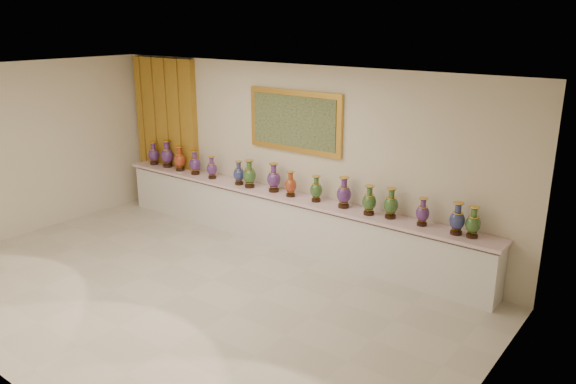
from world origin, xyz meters
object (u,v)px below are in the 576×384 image
Objects in this scene: vase_2 at (180,160)px; vase_1 at (167,155)px; counter at (284,220)px; vase_0 at (154,154)px.

vase_1 is at bearing 174.33° from vase_2.
vase_0 reaches higher than counter.
vase_1 is 1.11× the size of vase_2.
counter is 16.12× the size of vase_0.
vase_1 is (0.38, 0.03, 0.03)m from vase_0.
vase_1 reaches higher than counter.
vase_0 is at bearing -179.85° from counter.
vase_2 is at bearing -5.67° from vase_1.
vase_1 is 0.40m from vase_2.
vase_2 reaches higher than vase_0.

